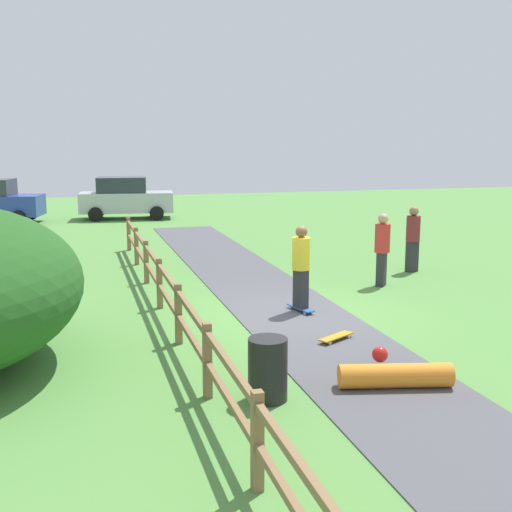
# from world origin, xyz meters

# --- Properties ---
(ground_plane) EXTENTS (60.00, 60.00, 0.00)m
(ground_plane) POSITION_xyz_m (0.00, 0.00, 0.00)
(ground_plane) COLOR #568E42
(asphalt_path) EXTENTS (2.40, 28.00, 0.02)m
(asphalt_path) POSITION_xyz_m (0.00, 0.00, 0.01)
(asphalt_path) COLOR #515156
(asphalt_path) RESTS_ON ground_plane
(wooden_fence) EXTENTS (0.12, 18.12, 1.10)m
(wooden_fence) POSITION_xyz_m (-2.60, 0.00, 0.67)
(wooden_fence) COLOR olive
(wooden_fence) RESTS_ON ground_plane
(trash_bin) EXTENTS (0.56, 0.56, 0.90)m
(trash_bin) POSITION_xyz_m (-1.80, -4.17, 0.45)
(trash_bin) COLOR black
(trash_bin) RESTS_ON ground_plane
(skater_riding) EXTENTS (0.46, 0.82, 1.83)m
(skater_riding) POSITION_xyz_m (0.24, 0.13, 1.05)
(skater_riding) COLOR #265999
(skater_riding) RESTS_ON asphalt_path
(skater_fallen) EXTENTS (1.71, 1.43, 0.36)m
(skater_fallen) POSITION_xyz_m (0.15, -4.22, 0.20)
(skater_fallen) COLOR orange
(skater_fallen) RESTS_ON asphalt_path
(skateboard_loose) EXTENTS (0.79, 0.57, 0.08)m
(skateboard_loose) POSITION_xyz_m (0.18, -1.96, 0.09)
(skateboard_loose) COLOR #BF8C19
(skateboard_loose) RESTS_ON asphalt_path
(bystander_red) EXTENTS (0.54, 0.54, 1.82)m
(bystander_red) POSITION_xyz_m (3.03, 1.94, 1.01)
(bystander_red) COLOR #2D2D33
(bystander_red) RESTS_ON ground_plane
(bystander_maroon) EXTENTS (0.47, 0.47, 1.82)m
(bystander_maroon) POSITION_xyz_m (4.65, 3.31, 1.01)
(bystander_maroon) COLOR #2D2D33
(bystander_maroon) RESTS_ON ground_plane
(parked_car_silver) EXTENTS (4.38, 2.39, 1.92)m
(parked_car_silver) POSITION_xyz_m (-1.99, 17.76, 0.96)
(parked_car_silver) COLOR #B7B7BC
(parked_car_silver) RESTS_ON ground_plane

